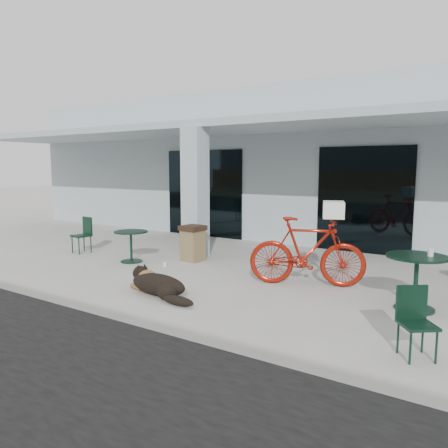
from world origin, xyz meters
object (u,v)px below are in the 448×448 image
Objects in this scene: dog at (158,283)px; trash_receptacle at (193,243)px; cafe_table_far at (416,283)px; cafe_chair_far_a at (418,324)px; bicycle at (307,252)px; cafe_chair_near at (81,235)px; cafe_table_near at (131,247)px.

dog is 1.56× the size of trash_receptacle.
cafe_table_far reaches higher than cafe_chair_far_a.
bicycle reaches higher than cafe_chair_near.
trash_receptacle reaches higher than cafe_chair_far_a.
cafe_table_far is 5.08m from trash_receptacle.
dog is at bearing -35.53° from cafe_table_near.
cafe_chair_far_a is at bearing -155.82° from bicycle.
trash_receptacle reaches higher than cafe_table_near.
bicycle is at bearing 168.48° from cafe_table_far.
cafe_chair_far_a is (6.46, -1.87, 0.05)m from cafe_table_near.
cafe_chair_near is 8.53m from cafe_chair_far_a.
bicycle is 3.20m from cafe_chair_far_a.
bicycle is 2.54× the size of trash_receptacle.
bicycle reaches higher than cafe_chair_far_a.
cafe_chair_far_a is 0.98× the size of trash_receptacle.
cafe_chair_near is (-6.02, -0.28, -0.18)m from bicycle.
cafe_chair_far_a is at bearing 10.84° from dog.
trash_receptacle is at bearing 58.63° from bicycle.
bicycle is 4.19m from cafe_table_near.
dog is 4.14m from cafe_chair_far_a.
cafe_chair_near is (-4.18, 1.74, 0.24)m from dog.
dog is 1.43× the size of cafe_chair_near.
trash_receptacle is (-5.00, 0.92, -0.01)m from cafe_table_far.
bicycle is at bearing 11.38° from cafe_chair_near.
bicycle reaches higher than cafe_table_far.
cafe_chair_far_a is 6.00m from trash_receptacle.
cafe_chair_near is at bearing 129.46° from cafe_chair_far_a.
dog is 1.59× the size of cafe_chair_far_a.
cafe_table_far reaches higher than trash_receptacle.
bicycle is 2.33× the size of cafe_chair_near.
cafe_chair_far_a reaches higher than dog.
cafe_table_near is at bearing 126.47° from cafe_chair_far_a.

